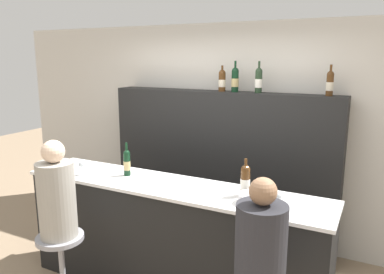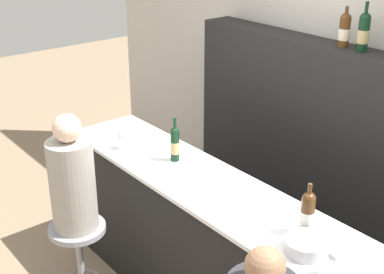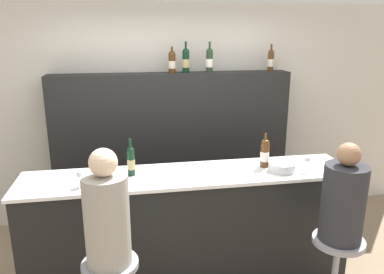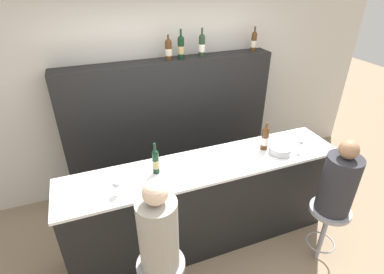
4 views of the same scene
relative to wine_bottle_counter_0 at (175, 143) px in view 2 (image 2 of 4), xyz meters
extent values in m
cube|color=beige|center=(0.50, 1.37, 0.09)|extent=(6.40, 0.05, 2.60)
cube|color=black|center=(0.50, -0.05, -0.68)|extent=(2.87, 0.56, 1.04)
cube|color=white|center=(0.50, -0.05, -0.15)|extent=(2.91, 0.60, 0.03)
cube|color=black|center=(0.50, 1.14, -0.29)|extent=(2.73, 0.28, 1.82)
cylinder|color=black|center=(0.00, 0.00, -0.02)|extent=(0.06, 0.06, 0.22)
cylinder|color=tan|center=(0.00, 0.00, -0.03)|extent=(0.07, 0.07, 0.09)
sphere|color=black|center=(0.00, 0.00, 0.09)|extent=(0.06, 0.06, 0.06)
cylinder|color=black|center=(0.00, 0.00, 0.15)|extent=(0.02, 0.02, 0.09)
cylinder|color=#4C2D14|center=(1.20, 0.00, -0.02)|extent=(0.08, 0.08, 0.22)
cylinder|color=white|center=(1.20, 0.00, -0.03)|extent=(0.08, 0.08, 0.09)
sphere|color=#4C2D14|center=(1.20, 0.00, 0.09)|extent=(0.08, 0.08, 0.08)
cylinder|color=#4C2D14|center=(1.20, 0.00, 0.15)|extent=(0.02, 0.02, 0.08)
cylinder|color=#4C2D14|center=(0.51, 1.14, 0.72)|extent=(0.08, 0.08, 0.20)
cylinder|color=beige|center=(0.51, 1.14, 0.71)|extent=(0.08, 0.08, 0.08)
sphere|color=#4C2D14|center=(0.51, 1.14, 0.82)|extent=(0.08, 0.08, 0.08)
cylinder|color=#4C2D14|center=(0.51, 1.14, 0.87)|extent=(0.02, 0.02, 0.07)
cylinder|color=black|center=(0.66, 1.14, 0.73)|extent=(0.08, 0.08, 0.23)
cylinder|color=tan|center=(0.66, 1.14, 0.72)|extent=(0.08, 0.08, 0.09)
sphere|color=black|center=(0.66, 1.14, 0.85)|extent=(0.08, 0.08, 0.08)
cylinder|color=black|center=(0.66, 1.14, 0.91)|extent=(0.02, 0.02, 0.10)
cylinder|color=silver|center=(-0.40, -0.18, -0.13)|extent=(0.07, 0.07, 0.00)
cylinder|color=silver|center=(-0.40, -0.18, -0.09)|extent=(0.01, 0.01, 0.07)
sphere|color=silver|center=(-0.40, -0.18, -0.03)|extent=(0.07, 0.07, 0.07)
cylinder|color=silver|center=(1.52, -0.18, -0.09)|extent=(0.01, 0.01, 0.08)
sphere|color=silver|center=(1.52, -0.18, -0.02)|extent=(0.06, 0.06, 0.06)
cylinder|color=#B7B7BC|center=(1.31, -0.13, -0.09)|extent=(0.23, 0.23, 0.08)
cylinder|color=gray|center=(-0.18, -0.73, -0.87)|extent=(0.05, 0.05, 0.68)
cylinder|color=gray|center=(-0.18, -0.73, -0.51)|extent=(0.40, 0.40, 0.04)
cylinder|color=gray|center=(-0.18, -0.73, -0.17)|extent=(0.31, 0.31, 0.64)
sphere|color=beige|center=(-0.18, -0.73, 0.25)|extent=(0.19, 0.19, 0.19)
sphere|color=#936B4C|center=(1.56, -0.73, 0.20)|extent=(0.17, 0.17, 0.17)
camera|label=1|loc=(2.15, -2.82, 0.99)|focal=35.00mm
camera|label=2|loc=(2.76, -2.09, 1.57)|focal=50.00mm
camera|label=3|loc=(-0.01, -3.07, 1.06)|focal=35.00mm
camera|label=4|loc=(-0.51, -2.30, 1.60)|focal=28.00mm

